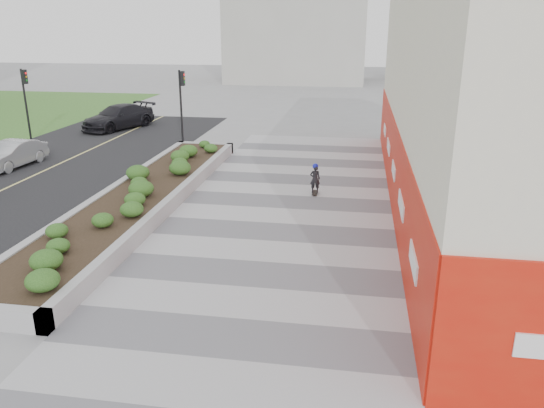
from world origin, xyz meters
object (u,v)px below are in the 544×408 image
Objects in this scene: traffic_signal_near at (182,96)px; car_silver at (12,154)px; planter at (141,194)px; traffic_signal_far at (26,94)px; skateboarder at (315,179)px; car_dark at (118,117)px.

car_silver is (-6.62, -6.10, -2.13)m from traffic_signal_near.
planter is 15.00m from traffic_signal_far.
traffic_signal_far is at bearing -176.89° from traffic_signal_near.
skateboarder is at bearing -23.70° from traffic_signal_far.
traffic_signal_far is 3.25× the size of skateboarder.
car_dark reaches higher than skateboarder.
traffic_signal_far is 0.79× the size of car_dark.
traffic_signal_far is 6.12m from car_dark.
skateboarder is 0.34× the size of car_silver.
car_dark is at bearing 144.24° from traffic_signal_near.
traffic_signal_far is at bearing 137.54° from planter.
traffic_signal_far is at bearing 119.80° from car_silver.
skateboarder is 18.75m from car_dark.
car_silver is 10.37m from car_dark.
traffic_signal_near is 7.53m from car_dark.
traffic_signal_far is (-10.93, 10.00, 2.34)m from planter.
skateboarder reaches higher than planter.
car_silver is (-14.81, 2.04, -0.03)m from skateboarder.
skateboarder is (8.19, -8.14, -2.10)m from traffic_signal_near.
planter is 4.73× the size of car_silver.
traffic_signal_near is (-1.73, 10.50, 2.34)m from planter.
planter is 4.29× the size of traffic_signal_far.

